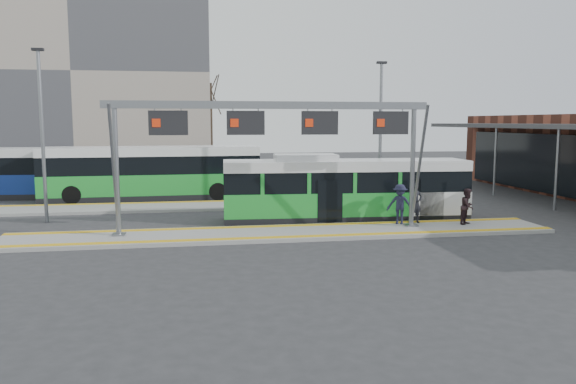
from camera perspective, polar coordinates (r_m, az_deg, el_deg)
name	(u,v)px	position (r m, az deg, el deg)	size (l,w,h in m)	color
ground	(284,235)	(22.73, -0.36, -4.38)	(120.00, 120.00, 0.00)	#2D2D30
platform_main	(284,233)	(22.72, -0.36, -4.19)	(22.00, 3.00, 0.15)	gray
platform_second	(186,206)	(30.33, -10.28, -1.44)	(20.00, 3.00, 0.15)	gray
tactile_main	(284,231)	(22.70, -0.36, -3.98)	(22.00, 2.65, 0.02)	gold
tactile_second	(187,202)	(31.45, -10.26, -0.98)	(20.00, 0.35, 0.02)	gold
gantry	(275,128)	(22.48, -1.36, 6.53)	(13.00, 1.68, 5.20)	slate
apartment_block	(83,73)	(59.12, -20.07, 11.24)	(24.50, 12.50, 18.40)	#AA9C8E
hero_bus	(345,190)	(26.07, 5.77, 0.20)	(11.30, 2.99, 3.07)	black
bg_bus_green	(152,173)	(33.93, -13.61, 1.85)	(12.47, 2.98, 3.10)	black
bg_bus_blue	(4,174)	(37.57, -26.93, 1.68)	(11.56, 3.22, 2.98)	black
passenger_a	(415,203)	(25.04, 12.82, -1.10)	(0.64, 0.42, 1.76)	black
passenger_b	(468,206)	(25.33, 17.78, -1.40)	(0.76, 0.59, 1.56)	black
passenger_c	(400,204)	(24.66, 11.29, -1.22)	(1.12, 0.64, 1.73)	#1E1F36
tree_left	(169,106)	(53.17, -12.01, 8.54)	(1.40, 1.40, 7.89)	#382B21
tree_mid	(211,95)	(54.86, -7.86, 9.72)	(1.40, 1.40, 9.33)	#382B21
tree_far	(9,103)	(56.96, -26.52, 8.05)	(1.40, 1.40, 8.16)	#382B21
lamp_west	(42,131)	(27.41, -23.70, 5.66)	(0.50, 0.25, 7.75)	slate
lamp_east	(380,131)	(29.66, 9.36, 6.09)	(0.50, 0.25, 7.61)	slate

